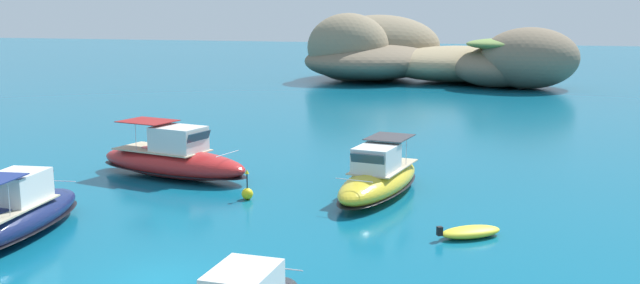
{
  "coord_description": "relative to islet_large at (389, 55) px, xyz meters",
  "views": [
    {
      "loc": [
        12.24,
        -18.74,
        8.77
      ],
      "look_at": [
        0.05,
        16.06,
        1.97
      ],
      "focal_mm": 38.57,
      "sensor_mm": 36.0,
      "label": 1
    }
  ],
  "objects": [
    {
      "name": "channel_buoy",
      "position": [
        8.7,
        -64.15,
        -3.11
      ],
      "size": [
        0.56,
        0.56,
        1.48
      ],
      "color": "yellow",
      "rests_on": "ground"
    },
    {
      "name": "motorboat_navy",
      "position": [
        2.33,
        -72.43,
        -2.58
      ],
      "size": [
        4.08,
        9.04,
        2.73
      ],
      "color": "navy",
      "rests_on": "ground"
    },
    {
      "name": "motorboat_yellow",
      "position": [
        14.52,
        -61.39,
        -2.58
      ],
      "size": [
        3.41,
        8.89,
        2.72
      ],
      "color": "yellow",
      "rests_on": "ground"
    },
    {
      "name": "islet_small",
      "position": [
        17.19,
        -5.13,
        -0.25
      ],
      "size": [
        18.39,
        16.06,
        7.39
      ],
      "color": "#756651",
      "rests_on": "ground"
    },
    {
      "name": "ground_plane",
      "position": [
        10.42,
        -74.62,
        -3.45
      ],
      "size": [
        400.0,
        400.0,
        0.0
      ],
      "primitive_type": "plane",
      "color": "#0C5B7A"
    },
    {
      "name": "dinghy_tender",
      "position": [
        19.62,
        -66.43,
        -3.22
      ],
      "size": [
        2.73,
        2.47,
        0.58
      ],
      "color": "yellow",
      "rests_on": "ground"
    },
    {
      "name": "islet_large",
      "position": [
        0.0,
        0.0,
        0.0
      ],
      "size": [
        35.86,
        25.74,
        9.1
      ],
      "color": "#84755B",
      "rests_on": "ground"
    },
    {
      "name": "motorboat_red",
      "position": [
        2.86,
        -61.26,
        -2.49
      ],
      "size": [
        9.99,
        4.31,
        3.03
      ],
      "color": "red",
      "rests_on": "ground"
    }
  ]
}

